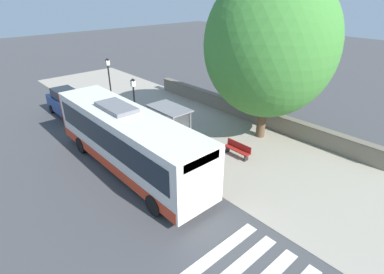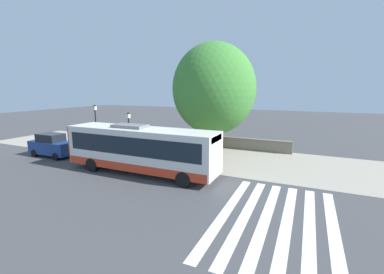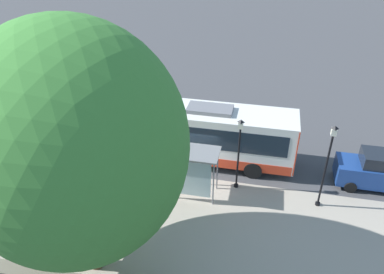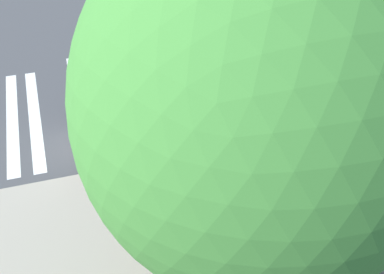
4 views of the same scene
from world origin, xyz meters
TOP-DOWN VIEW (x-y plane):
  - ground_plane at (0.00, 0.00)m, footprint 120.00×120.00m
  - sidewalk_plaza at (-4.50, 0.00)m, footprint 9.00×44.00m
  - stone_wall at (-8.55, 0.00)m, footprint 0.60×20.00m
  - bus at (1.88, 0.29)m, footprint 2.72×11.48m
  - bus_shelter at (-1.54, -0.24)m, footprint 1.59×2.72m
  - pedestrian at (0.27, 4.90)m, footprint 0.34×0.24m
  - bench at (-3.58, 3.42)m, footprint 0.40×1.78m
  - street_lamp_near at (-0.37, -2.46)m, footprint 0.28×0.28m
  - street_lamp_far at (-0.95, -6.69)m, footprint 0.28×0.28m
  - shade_tree at (-6.84, 2.68)m, footprint 7.91×7.91m
  - parked_car_behind_bus at (1.32, -9.84)m, footprint 1.85×4.31m

SIDE VIEW (x-z plane):
  - ground_plane at x=0.00m, z-range 0.00..0.00m
  - sidewalk_plaza at x=-4.50m, z-range 0.00..0.02m
  - bench at x=-3.58m, z-range 0.04..0.92m
  - stone_wall at x=-8.55m, z-range 0.01..1.18m
  - parked_car_behind_bus at x=1.32m, z-range -0.04..2.04m
  - pedestrian at x=0.27m, z-range 0.17..1.96m
  - bus at x=1.88m, z-range 0.07..3.58m
  - bus_shelter at x=-1.54m, z-range 0.83..3.47m
  - street_lamp_near at x=-0.37m, z-range 0.39..4.55m
  - street_lamp_far at x=-0.95m, z-range 0.42..5.06m
  - shade_tree at x=-6.84m, z-range 0.83..11.21m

